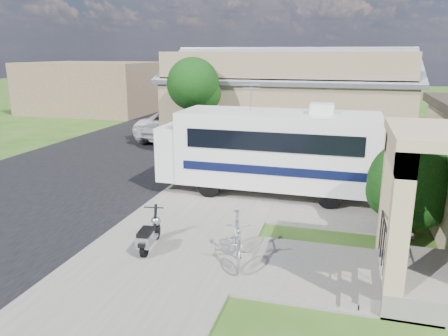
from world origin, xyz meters
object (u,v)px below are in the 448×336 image
(motorhome, at_px, (269,149))
(bicycle, at_px, (238,240))
(shrub, at_px, (414,179))
(pickup_truck, at_px, (185,123))
(garden_hose, at_px, (368,263))
(van, at_px, (213,108))
(scooter, at_px, (149,235))

(motorhome, height_order, bicycle, motorhome)
(shrub, bearing_deg, pickup_truck, 133.90)
(pickup_truck, xyz_separation_m, garden_hose, (9.47, -13.35, -0.78))
(motorhome, bearing_deg, garden_hose, -55.74)
(pickup_truck, relative_size, garden_hose, 14.14)
(shrub, distance_m, bicycle, 5.11)
(shrub, bearing_deg, bicycle, -144.01)
(shrub, xyz_separation_m, van, (-11.28, 18.53, -0.72))
(shrub, distance_m, garden_hose, 2.96)
(shrub, bearing_deg, garden_hose, -115.91)
(bicycle, xyz_separation_m, pickup_truck, (-6.55, 13.96, 0.32))
(bicycle, distance_m, van, 22.66)
(van, bearing_deg, scooter, -67.85)
(shrub, relative_size, bicycle, 1.61)
(scooter, bearing_deg, bicycle, -7.75)
(shrub, relative_size, garden_hose, 6.72)
(scooter, height_order, bicycle, bicycle)
(bicycle, relative_size, pickup_truck, 0.30)
(van, bearing_deg, motorhome, -57.51)
(scooter, relative_size, van, 0.26)
(motorhome, distance_m, pickup_truck, 10.73)
(bicycle, bearing_deg, scooter, 163.88)
(shrub, height_order, van, shrub)
(bicycle, bearing_deg, garden_hose, -4.43)
(bicycle, distance_m, garden_hose, 3.02)
(motorhome, bearing_deg, bicycle, -87.14)
(shrub, relative_size, van, 0.53)
(van, relative_size, garden_hose, 12.60)
(shrub, relative_size, scooter, 2.08)
(pickup_truck, xyz_separation_m, van, (-0.67, 7.51, -0.06))
(motorhome, bearing_deg, scooter, -110.20)
(shrub, xyz_separation_m, scooter, (-6.29, -2.95, -1.11))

